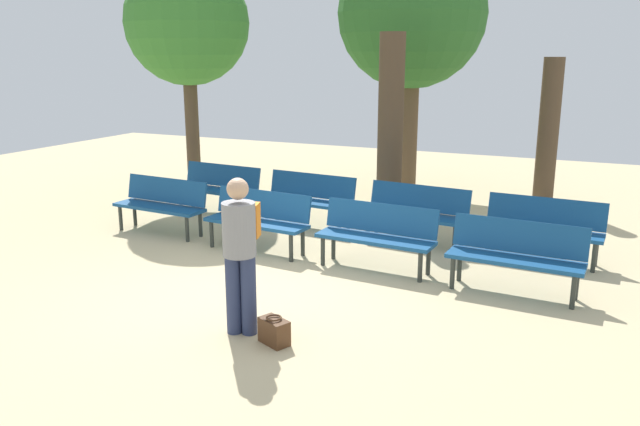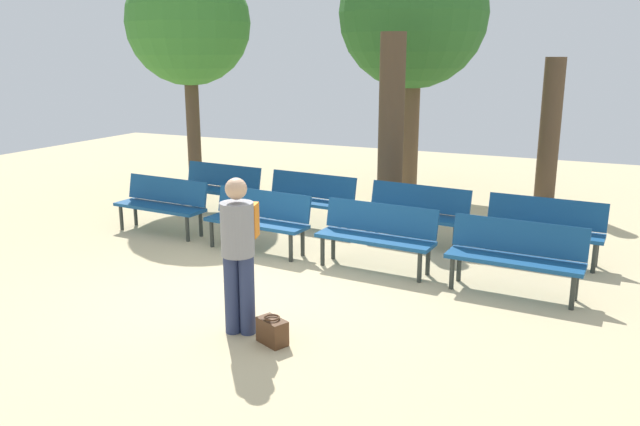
{
  "view_description": "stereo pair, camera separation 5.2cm",
  "coord_description": "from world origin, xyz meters",
  "px_view_note": "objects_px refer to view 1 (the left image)",
  "views": [
    {
      "loc": [
        3.73,
        -6.22,
        2.85
      ],
      "look_at": [
        0.0,
        2.02,
        0.55
      ],
      "focal_mm": 35.61,
      "sensor_mm": 36.0,
      "label": 1
    },
    {
      "loc": [
        3.78,
        -6.2,
        2.85
      ],
      "look_at": [
        0.0,
        2.02,
        0.55
      ],
      "focal_mm": 35.61,
      "sensor_mm": 36.0,
      "label": 2
    }
  ],
  "objects_px": {
    "handbag": "(274,331)",
    "bench_r1_c1": "(309,197)",
    "bench_r0_c1": "(259,217)",
    "bench_r1_c2": "(416,210)",
    "bench_r1_c0": "(219,186)",
    "tree_2": "(187,24)",
    "tree_1": "(412,15)",
    "bench_r0_c0": "(162,202)",
    "bench_r0_c2": "(377,232)",
    "bench_r0_c3": "(516,253)",
    "bench_r1_c3": "(544,225)",
    "visitor_with_backpack": "(240,246)",
    "tree_0": "(548,132)",
    "tree_3": "(390,128)"
  },
  "relations": [
    {
      "from": "handbag",
      "to": "bench_r1_c1",
      "type": "bearing_deg",
      "value": 110.88
    },
    {
      "from": "bench_r0_c1",
      "to": "bench_r1_c2",
      "type": "height_order",
      "value": "same"
    },
    {
      "from": "bench_r1_c0",
      "to": "tree_2",
      "type": "xyz_separation_m",
      "value": [
        -1.18,
        0.91,
        2.86
      ]
    },
    {
      "from": "bench_r1_c2",
      "to": "tree_1",
      "type": "bearing_deg",
      "value": 114.75
    },
    {
      "from": "bench_r0_c0",
      "to": "bench_r0_c1",
      "type": "height_order",
      "value": "same"
    },
    {
      "from": "bench_r0_c2",
      "to": "bench_r1_c1",
      "type": "xyz_separation_m",
      "value": [
        -1.76,
        1.58,
        0.0
      ]
    },
    {
      "from": "bench_r1_c0",
      "to": "bench_r1_c2",
      "type": "bearing_deg",
      "value": -0.08
    },
    {
      "from": "tree_1",
      "to": "handbag",
      "type": "relative_size",
      "value": 13.89
    },
    {
      "from": "bench_r0_c3",
      "to": "bench_r1_c0",
      "type": "distance_m",
      "value": 5.76
    },
    {
      "from": "tree_1",
      "to": "bench_r1_c2",
      "type": "bearing_deg",
      "value": -70.93
    },
    {
      "from": "bench_r0_c0",
      "to": "bench_r1_c3",
      "type": "height_order",
      "value": "same"
    },
    {
      "from": "bench_r0_c2",
      "to": "tree_2",
      "type": "bearing_deg",
      "value": 155.15
    },
    {
      "from": "bench_r0_c1",
      "to": "visitor_with_backpack",
      "type": "relative_size",
      "value": 0.99
    },
    {
      "from": "bench_r1_c0",
      "to": "tree_0",
      "type": "distance_m",
      "value": 6.3
    },
    {
      "from": "bench_r1_c1",
      "to": "visitor_with_backpack",
      "type": "xyz_separation_m",
      "value": [
        1.16,
        -4.06,
        0.43
      ]
    },
    {
      "from": "bench_r1_c3",
      "to": "tree_0",
      "type": "relative_size",
      "value": 0.59
    },
    {
      "from": "bench_r1_c1",
      "to": "tree_0",
      "type": "relative_size",
      "value": 0.59
    },
    {
      "from": "bench_r0_c2",
      "to": "bench_r1_c3",
      "type": "distance_m",
      "value": 2.38
    },
    {
      "from": "tree_3",
      "to": "bench_r1_c2",
      "type": "bearing_deg",
      "value": -55.92
    },
    {
      "from": "bench_r0_c2",
      "to": "tree_2",
      "type": "height_order",
      "value": "tree_2"
    },
    {
      "from": "bench_r0_c2",
      "to": "tree_2",
      "type": "xyz_separation_m",
      "value": [
        -4.81,
        2.63,
        2.86
      ]
    },
    {
      "from": "bench_r0_c1",
      "to": "visitor_with_backpack",
      "type": "distance_m",
      "value": 2.87
    },
    {
      "from": "bench_r0_c2",
      "to": "bench_r1_c1",
      "type": "height_order",
      "value": "same"
    },
    {
      "from": "tree_3",
      "to": "bench_r0_c2",
      "type": "bearing_deg",
      "value": -74.78
    },
    {
      "from": "tree_2",
      "to": "tree_1",
      "type": "bearing_deg",
      "value": 31.84
    },
    {
      "from": "tree_3",
      "to": "bench_r0_c0",
      "type": "bearing_deg",
      "value": -141.16
    },
    {
      "from": "visitor_with_backpack",
      "to": "bench_r1_c1",
      "type": "bearing_deg",
      "value": -89.79
    },
    {
      "from": "bench_r0_c1",
      "to": "bench_r0_c2",
      "type": "height_order",
      "value": "same"
    },
    {
      "from": "bench_r0_c3",
      "to": "tree_1",
      "type": "distance_m",
      "value": 6.6
    },
    {
      "from": "tree_3",
      "to": "bench_r1_c0",
      "type": "bearing_deg",
      "value": -161.36
    },
    {
      "from": "tree_2",
      "to": "handbag",
      "type": "distance_m",
      "value": 7.7
    },
    {
      "from": "tree_2",
      "to": "bench_r1_c1",
      "type": "bearing_deg",
      "value": -19.04
    },
    {
      "from": "bench_r0_c3",
      "to": "bench_r1_c2",
      "type": "xyz_separation_m",
      "value": [
        -1.69,
        1.55,
        0.0
      ]
    },
    {
      "from": "tree_1",
      "to": "visitor_with_backpack",
      "type": "bearing_deg",
      "value": -86.3
    },
    {
      "from": "visitor_with_backpack",
      "to": "bench_r0_c2",
      "type": "bearing_deg",
      "value": -119.42
    },
    {
      "from": "bench_r0_c2",
      "to": "bench_r1_c3",
      "type": "height_order",
      "value": "same"
    },
    {
      "from": "bench_r0_c3",
      "to": "tree_3",
      "type": "relative_size",
      "value": 0.51
    },
    {
      "from": "bench_r0_c0",
      "to": "tree_1",
      "type": "xyz_separation_m",
      "value": [
        2.67,
        4.69,
        3.06
      ]
    },
    {
      "from": "tree_0",
      "to": "bench_r1_c0",
      "type": "bearing_deg",
      "value": -147.86
    },
    {
      "from": "bench_r1_c0",
      "to": "tree_2",
      "type": "height_order",
      "value": "tree_2"
    },
    {
      "from": "bench_r1_c3",
      "to": "tree_1",
      "type": "relative_size",
      "value": 0.32
    },
    {
      "from": "tree_0",
      "to": "tree_1",
      "type": "relative_size",
      "value": 0.54
    },
    {
      "from": "tree_1",
      "to": "tree_2",
      "type": "xyz_separation_m",
      "value": [
        -3.72,
        -2.31,
        -0.2
      ]
    },
    {
      "from": "tree_0",
      "to": "tree_2",
      "type": "bearing_deg",
      "value": -159.59
    },
    {
      "from": "bench_r1_c3",
      "to": "bench_r0_c0",
      "type": "bearing_deg",
      "value": -166.63
    },
    {
      "from": "bench_r1_c3",
      "to": "handbag",
      "type": "xyz_separation_m",
      "value": [
        -2.17,
        -3.9,
        -0.37
      ]
    },
    {
      "from": "bench_r0_c2",
      "to": "bench_r0_c1",
      "type": "bearing_deg",
      "value": -178.12
    },
    {
      "from": "bench_r1_c3",
      "to": "tree_1",
      "type": "bearing_deg",
      "value": 133.34
    },
    {
      "from": "bench_r0_c3",
      "to": "tree_3",
      "type": "distance_m",
      "value": 3.97
    },
    {
      "from": "bench_r0_c1",
      "to": "bench_r1_c2",
      "type": "xyz_separation_m",
      "value": [
        1.99,
        1.35,
        0.0
      ]
    }
  ]
}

